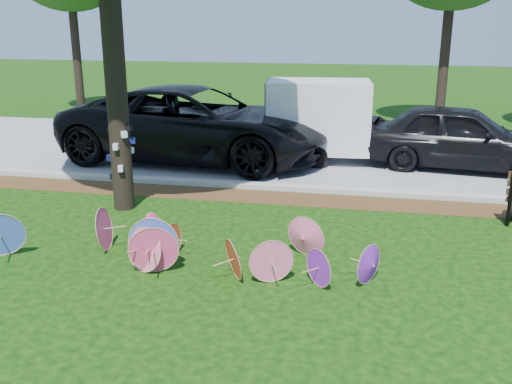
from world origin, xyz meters
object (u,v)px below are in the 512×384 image
(cargo_trailer, at_px, (318,116))
(black_van, at_px, (195,124))
(dark_pickup, at_px, (460,137))
(parasol_pile, at_px, (174,244))

(cargo_trailer, bearing_deg, black_van, -173.86)
(black_van, bearing_deg, dark_pickup, -81.29)
(dark_pickup, bearing_deg, parasol_pile, 151.79)
(parasol_pile, relative_size, cargo_trailer, 2.44)
(dark_pickup, bearing_deg, black_van, 101.50)
(black_van, xyz_separation_m, dark_pickup, (7.34, 0.49, -0.18))
(dark_pickup, relative_size, cargo_trailer, 1.81)
(dark_pickup, distance_m, cargo_trailer, 3.91)
(dark_pickup, xyz_separation_m, cargo_trailer, (-3.89, 0.18, 0.42))
(black_van, xyz_separation_m, cargo_trailer, (3.45, 0.67, 0.24))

